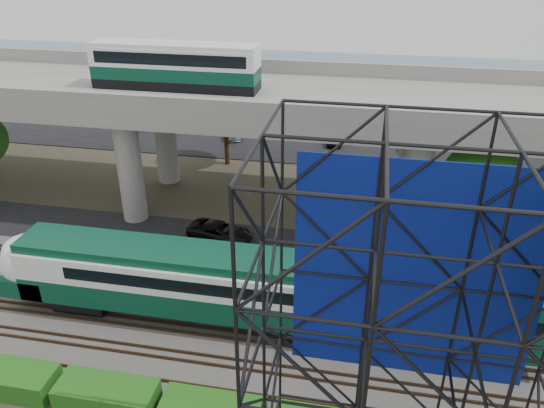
# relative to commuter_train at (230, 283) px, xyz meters

# --- Properties ---
(ground) EXTENTS (140.00, 140.00, 0.00)m
(ground) POSITION_rel_commuter_train_xyz_m (-0.24, -2.00, -2.88)
(ground) COLOR #474233
(ground) RESTS_ON ground
(ballast_bed) EXTENTS (90.00, 12.00, 0.20)m
(ballast_bed) POSITION_rel_commuter_train_xyz_m (-0.24, 0.00, -2.78)
(ballast_bed) COLOR slate
(ballast_bed) RESTS_ON ground
(service_road) EXTENTS (90.00, 5.00, 0.08)m
(service_road) POSITION_rel_commuter_train_xyz_m (-0.24, 8.50, -2.84)
(service_road) COLOR black
(service_road) RESTS_ON ground
(parking_lot) EXTENTS (90.00, 18.00, 0.08)m
(parking_lot) POSITION_rel_commuter_train_xyz_m (-0.24, 32.00, -2.84)
(parking_lot) COLOR black
(parking_lot) RESTS_ON ground
(harbor_water) EXTENTS (140.00, 40.00, 0.03)m
(harbor_water) POSITION_rel_commuter_train_xyz_m (-0.24, 54.00, -2.87)
(harbor_water) COLOR #476474
(harbor_water) RESTS_ON ground
(rail_tracks) EXTENTS (90.00, 9.52, 0.16)m
(rail_tracks) POSITION_rel_commuter_train_xyz_m (-0.24, -0.00, -2.60)
(rail_tracks) COLOR #472D1E
(rail_tracks) RESTS_ON ballast_bed
(commuter_train) EXTENTS (29.30, 3.06, 4.30)m
(commuter_train) POSITION_rel_commuter_train_xyz_m (0.00, 0.00, 0.00)
(commuter_train) COLOR black
(commuter_train) RESTS_ON rail_tracks
(overpass) EXTENTS (80.00, 12.00, 12.40)m
(overpass) POSITION_rel_commuter_train_xyz_m (-0.77, 14.00, 5.33)
(overpass) COLOR #9E9B93
(overpass) RESTS_ON ground
(scaffold_tower) EXTENTS (9.36, 6.36, 15.00)m
(scaffold_tower) POSITION_rel_commuter_train_xyz_m (8.42, -9.98, 4.59)
(scaffold_tower) COLOR black
(scaffold_tower) RESTS_ON ground
(trees) EXTENTS (40.94, 16.94, 7.69)m
(trees) POSITION_rel_commuter_train_xyz_m (-4.90, 14.17, 2.69)
(trees) COLOR #382314
(trees) RESTS_ON ground
(suv) EXTENTS (4.98, 3.12, 1.28)m
(suv) POSITION_rel_commuter_train_xyz_m (-3.11, 8.60, -2.16)
(suv) COLOR black
(suv) RESTS_ON service_road
(parked_cars) EXTENTS (39.59, 9.68, 1.28)m
(parked_cars) POSITION_rel_commuter_train_xyz_m (1.38, 31.64, -2.20)
(parked_cars) COLOR silver
(parked_cars) RESTS_ON parking_lot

